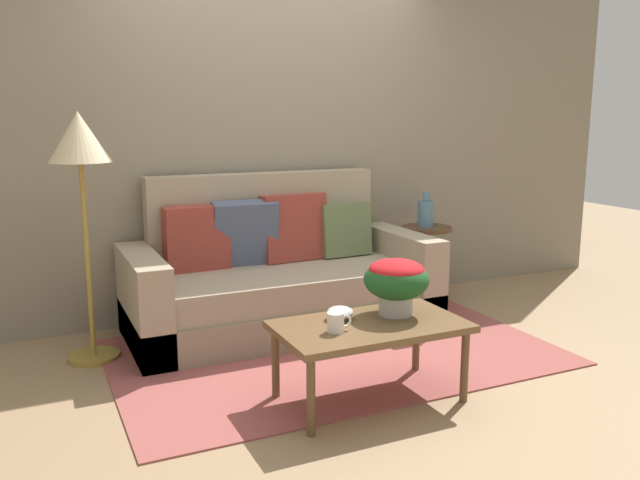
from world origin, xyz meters
TOP-DOWN VIEW (x-y plane):
  - ground_plane at (0.00, 0.00)m, footprint 14.00×14.00m
  - wall_back at (0.00, 1.19)m, footprint 6.40×0.12m
  - area_rug at (0.00, 0.07)m, footprint 2.70×1.71m
  - couch at (-0.11, 0.71)m, footprint 2.10×0.93m
  - coffee_table at (-0.13, -0.62)m, footprint 0.98×0.56m
  - side_table at (1.16, 0.77)m, footprint 0.39×0.39m
  - floor_lamp at (-1.38, 0.59)m, footprint 0.36×0.36m
  - potted_plant at (0.07, -0.55)m, footprint 0.35×0.35m
  - coffee_mug at (-0.35, -0.67)m, footprint 0.13×0.08m
  - snack_bowl at (-0.24, -0.51)m, footprint 0.14×0.14m
  - table_vase at (1.15, 0.78)m, footprint 0.13×0.13m

SIDE VIEW (x-z plane):
  - ground_plane at x=0.00m, z-range 0.00..0.00m
  - area_rug at x=0.00m, z-range 0.00..0.01m
  - couch at x=-0.11m, z-range -0.19..0.87m
  - coffee_table at x=-0.13m, z-range 0.17..0.59m
  - side_table at x=1.16m, z-range 0.12..0.73m
  - snack_bowl at x=-0.24m, z-range 0.42..0.50m
  - coffee_mug at x=-0.35m, z-range 0.42..0.52m
  - potted_plant at x=0.07m, z-range 0.46..0.76m
  - table_vase at x=1.15m, z-range 0.59..0.86m
  - floor_lamp at x=-1.38m, z-range 0.49..1.99m
  - wall_back at x=0.00m, z-range 0.00..2.75m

